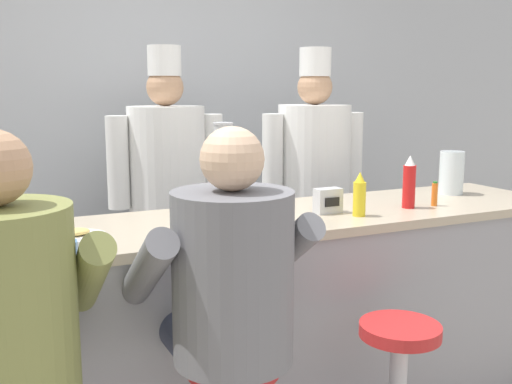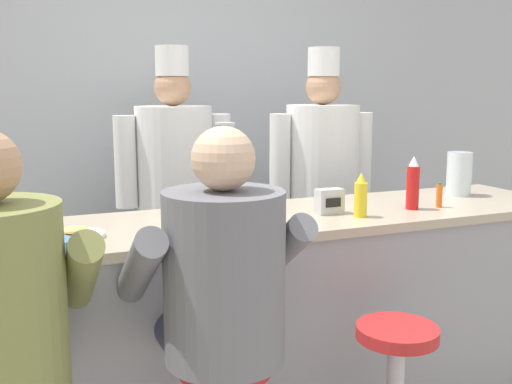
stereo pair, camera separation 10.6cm
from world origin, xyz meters
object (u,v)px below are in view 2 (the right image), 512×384
cereal_bowl (49,247)px  napkin_dispenser_chrome (329,201)px  cook_in_whites_far (322,180)px  ketchup_bottle_red (413,184)px  hot_sauce_bottle_orange (439,195)px  coffee_mug_white (2,226)px  breakfast_plate (75,235)px  mustard_bottle_yellow (361,196)px  water_pitcher_clear (459,174)px  cook_in_whites_near (175,185)px  cup_stack_steel (225,166)px  diner_seated_grey (221,286)px  empty_stool_round (395,381)px

cereal_bowl → napkin_dispenser_chrome: 1.25m
cook_in_whites_far → ketchup_bottle_red: bearing=-94.4°
hot_sauce_bottle_orange → coffee_mug_white: 1.94m
breakfast_plate → hot_sauce_bottle_orange: bearing=-1.6°
mustard_bottle_yellow → cereal_bowl: mustard_bottle_yellow is taller
water_pitcher_clear → breakfast_plate: bearing=-174.9°
cook_in_whites_near → hot_sauce_bottle_orange: bearing=-51.3°
hot_sauce_bottle_orange → cup_stack_steel: 1.03m
breakfast_plate → diner_seated_grey: size_ratio=0.15×
empty_stool_round → mustard_bottle_yellow: bearing=76.6°
cook_in_whites_far → coffee_mug_white: bearing=-155.3°
napkin_dispenser_chrome → water_pitcher_clear: bearing=9.9°
cup_stack_steel → diner_seated_grey: (-0.31, -0.81, -0.29)m
mustard_bottle_yellow → breakfast_plate: 1.22m
ketchup_bottle_red → napkin_dispenser_chrome: (-0.41, 0.06, -0.06)m
mustard_bottle_yellow → cook_in_whites_near: (-0.50, 1.26, -0.10)m
ketchup_bottle_red → coffee_mug_white: ketchup_bottle_red is taller
napkin_dispenser_chrome → cook_in_whites_near: bearing=109.9°
empty_stool_round → cook_in_whites_near: cook_in_whites_near is taller
hot_sauce_bottle_orange → cook_in_whites_far: size_ratio=0.07×
coffee_mug_white → cup_stack_steel: cup_stack_steel is taller
cup_stack_steel → cook_in_whites_near: (-0.02, 0.85, -0.21)m
diner_seated_grey → water_pitcher_clear: bearing=23.1°
diner_seated_grey → cook_in_whites_near: bearing=79.9°
mustard_bottle_yellow → breakfast_plate: size_ratio=0.90×
napkin_dispenser_chrome → ketchup_bottle_red: bearing=-8.3°
mustard_bottle_yellow → water_pitcher_clear: water_pitcher_clear is taller
water_pitcher_clear → diner_seated_grey: diner_seated_grey is taller
mustard_bottle_yellow → diner_seated_grey: diner_seated_grey is taller
ketchup_bottle_red → water_pitcher_clear: ketchup_bottle_red is taller
mustard_bottle_yellow → hot_sauce_bottle_orange: mustard_bottle_yellow is taller
empty_stool_round → cook_in_whites_near: 1.83m
cup_stack_steel → hot_sauce_bottle_orange: bearing=-20.7°
breakfast_plate → cook_in_whites_near: bearing=58.8°
hot_sauce_bottle_orange → breakfast_plate: (-1.68, 0.05, -0.04)m
cup_stack_steel → napkin_dispenser_chrome: size_ratio=3.33×
coffee_mug_white → cook_in_whites_near: bearing=47.3°
cup_stack_steel → cook_in_whites_near: cook_in_whites_near is taller
water_pitcher_clear → coffee_mug_white: size_ratio=1.76×
water_pitcher_clear → napkin_dispenser_chrome: 0.89m
cup_stack_steel → cook_in_whites_far: size_ratio=0.22×
diner_seated_grey → cook_in_whites_far: (1.20, 1.48, 0.08)m
diner_seated_grey → cook_in_whites_far: bearing=50.9°
empty_stool_round → coffee_mug_white: bearing=154.2°
water_pitcher_clear → coffee_mug_white: 2.25m
diner_seated_grey → cook_in_whites_near: (0.30, 1.67, 0.08)m
cook_in_whites_near → water_pitcher_clear: bearing=-37.5°
coffee_mug_white → cook_in_whites_far: bearing=24.7°
water_pitcher_clear → empty_stool_round: size_ratio=0.34×
cereal_bowl → cup_stack_steel: size_ratio=0.39×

